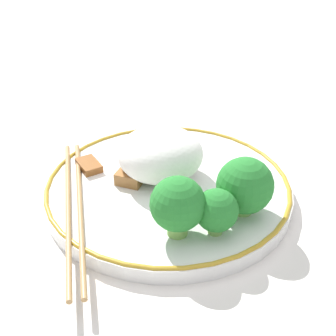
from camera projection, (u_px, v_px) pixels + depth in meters
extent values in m
plane|color=silver|center=(168.00, 196.00, 0.51)|extent=(3.00, 3.00, 0.00)
cylinder|color=white|center=(168.00, 190.00, 0.51)|extent=(0.26, 0.26, 0.02)
torus|color=#B28C26|center=(168.00, 184.00, 0.50)|extent=(0.26, 0.26, 0.00)
ellipsoid|color=white|center=(160.00, 154.00, 0.50)|extent=(0.09, 0.09, 0.06)
cylinder|color=#7FB756|center=(173.00, 227.00, 0.43)|extent=(0.02, 0.02, 0.01)
sphere|color=#267A2D|center=(173.00, 204.00, 0.41)|extent=(0.05, 0.05, 0.05)
cylinder|color=#7FB756|center=(215.00, 228.00, 0.43)|extent=(0.01, 0.01, 0.01)
sphere|color=#267A2D|center=(216.00, 210.00, 0.42)|extent=(0.04, 0.04, 0.04)
cylinder|color=#7FB756|center=(243.00, 207.00, 0.46)|extent=(0.02, 0.02, 0.01)
sphere|color=#267A2D|center=(245.00, 186.00, 0.44)|extent=(0.06, 0.06, 0.06)
cube|color=#9E6633|center=(130.00, 177.00, 0.50)|extent=(0.04, 0.03, 0.01)
cube|color=brown|center=(89.00, 165.00, 0.53)|extent=(0.03, 0.04, 0.01)
cube|color=brown|center=(178.00, 162.00, 0.53)|extent=(0.03, 0.03, 0.01)
cube|color=brown|center=(158.00, 151.00, 0.55)|extent=(0.04, 0.04, 0.01)
cylinder|color=#AD8451|center=(68.00, 208.00, 0.46)|extent=(0.02, 0.24, 0.01)
cylinder|color=#AD8451|center=(80.00, 206.00, 0.46)|extent=(0.02, 0.24, 0.01)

